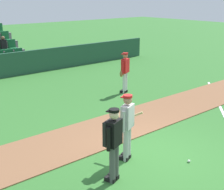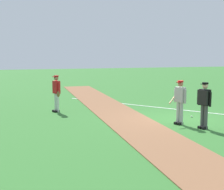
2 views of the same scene
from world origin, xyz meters
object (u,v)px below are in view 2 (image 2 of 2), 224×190
object	(u,v)px
umpire_home_plate	(204,103)
runner_red_jersey	(57,92)
baseball	(192,117)
batter_grey_jersey	(180,100)

from	to	relation	value
umpire_home_plate	runner_red_jersey	bearing A→B (deg)	45.62
runner_red_jersey	baseball	size ratio (longest dim) A/B	23.78
runner_red_jersey	batter_grey_jersey	bearing A→B (deg)	-131.68
umpire_home_plate	baseball	bearing A→B (deg)	-16.97
runner_red_jersey	baseball	distance (m)	6.38
umpire_home_plate	baseball	world-z (taller)	umpire_home_plate
batter_grey_jersey	baseball	bearing A→B (deg)	-46.42
umpire_home_plate	batter_grey_jersey	bearing A→B (deg)	30.38
batter_grey_jersey	umpire_home_plate	xyz separation A→B (m)	(-0.92, -0.54, 0.03)
umpire_home_plate	runner_red_jersey	xyz separation A→B (m)	(4.89, 5.00, -0.04)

